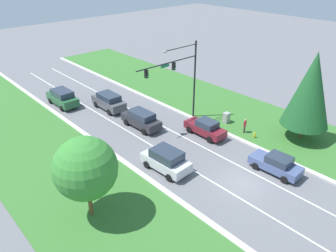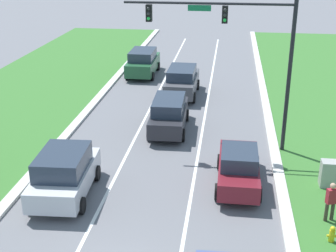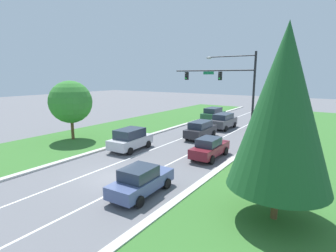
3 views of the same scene
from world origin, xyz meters
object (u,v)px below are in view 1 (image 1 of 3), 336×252
Objects in this scene: burgundy_sedan at (205,128)px; silver_suv at (166,160)px; slate_blue_sedan at (276,164)px; oak_near_left_tree at (85,168)px; conifer_near_right_tree at (311,90)px; charcoal_suv at (141,119)px; pedestrian at (245,125)px; forest_suv at (62,97)px; traffic_signal_mast at (181,73)px; graphite_suv at (109,101)px; fire_hydrant at (254,135)px; utility_cabinet at (226,118)px.

silver_suv is at bearing -165.45° from burgundy_sedan.
oak_near_left_tree is (-14.77, 6.25, 3.28)m from slate_blue_sedan.
charcoal_suv is at bearing 128.86° from conifer_near_right_tree.
charcoal_suv reaches higher than pedestrian.
conifer_near_right_tree is (7.15, 1.42, 4.63)m from slate_blue_sedan.
slate_blue_sedan is at bearing -92.40° from burgundy_sedan.
silver_suv is at bearing -89.71° from forest_suv.
traffic_signal_mast is 1.97× the size of slate_blue_sedan.
pedestrian is 18.89m from oak_near_left_tree.
burgundy_sedan is 15.69m from oak_near_left_tree.
graphite_suv reaches higher than fire_hydrant.
graphite_suv is at bearing -85.89° from pedestrian.
traffic_signal_mast is 7.14× the size of utility_cabinet.
graphite_suv is (3.44, 14.36, 0.01)m from silver_suv.
oak_near_left_tree is (-11.34, -14.88, 3.09)m from graphite_suv.
burgundy_sedan is 5.15m from fire_hydrant.
graphite_suv is 16.69m from pedestrian.
graphite_suv is 3.97× the size of utility_cabinet.
utility_cabinet is at bearing 81.93° from fire_hydrant.
conifer_near_right_tree reaches higher than burgundy_sedan.
fire_hydrant is at bearing -49.60° from burgundy_sedan.
traffic_signal_mast reaches higher than graphite_suv.
burgundy_sedan is 0.93× the size of charcoal_suv.
slate_blue_sedan is at bearing -47.84° from silver_suv.
conifer_near_right_tree reaches higher than silver_suv.
traffic_signal_mast is at bearing -61.10° from forest_suv.
utility_cabinet is (11.39, -17.16, -0.42)m from forest_suv.
silver_suv is 0.50× the size of conifer_near_right_tree.
forest_suv is (-7.10, 26.09, 0.20)m from slate_blue_sedan.
forest_suv reaches higher than charcoal_suv.
graphite_suv reaches higher than burgundy_sedan.
oak_near_left_tree is at bearing -172.01° from utility_cabinet.
charcoal_suv is at bearing 152.63° from traffic_signal_mast.
charcoal_suv is at bearing 63.38° from silver_suv.
forest_suv reaches higher than fire_hydrant.
silver_suv is 8.50m from oak_near_left_tree.
charcoal_suv is at bearing 123.07° from burgundy_sedan.
fire_hydrant is (-0.15, -1.39, -0.59)m from pedestrian.
slate_blue_sedan is 27.04m from forest_suv.
pedestrian is (-0.45, -2.82, 0.31)m from utility_cabinet.
graphite_suv is 0.54× the size of conifer_near_right_tree.
conifer_near_right_tree is (3.31, -4.69, 4.54)m from pedestrian.
pedestrian is 1.52m from fire_hydrant.
forest_suv is at bearing 116.80° from fire_hydrant.
graphite_suv is 6.51m from charcoal_suv.
oak_near_left_tree reaches higher than utility_cabinet.
utility_cabinet is 0.20× the size of oak_near_left_tree.
forest_suv is at bearing 127.17° from graphite_suv.
burgundy_sedan is 7.14m from charcoal_suv.
forest_suv is at bearing 123.58° from utility_cabinet.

